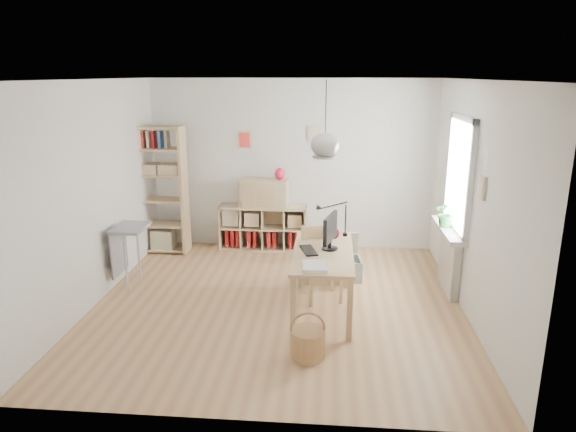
# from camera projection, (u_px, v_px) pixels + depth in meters

# --- Properties ---
(ground) EXTENTS (4.50, 4.50, 0.00)m
(ground) POSITION_uv_depth(u_px,v_px,m) (278.00, 303.00, 6.39)
(ground) COLOR tan
(ground) RESTS_ON ground
(room_shell) EXTENTS (4.50, 4.50, 4.50)m
(room_shell) POSITION_uv_depth(u_px,v_px,m) (325.00, 145.00, 5.67)
(room_shell) COLOR white
(room_shell) RESTS_ON ground
(window_unit) EXTENTS (0.07, 1.16, 1.46)m
(window_unit) POSITION_uv_depth(u_px,v_px,m) (460.00, 175.00, 6.37)
(window_unit) COLOR white
(window_unit) RESTS_ON ground
(radiator) EXTENTS (0.10, 0.80, 0.80)m
(radiator) POSITION_uv_depth(u_px,v_px,m) (449.00, 261.00, 6.68)
(radiator) COLOR silver
(radiator) RESTS_ON ground
(windowsill) EXTENTS (0.22, 1.20, 0.06)m
(windowsill) POSITION_uv_depth(u_px,v_px,m) (448.00, 230.00, 6.57)
(windowsill) COLOR silver
(windowsill) RESTS_ON radiator
(desk) EXTENTS (0.70, 1.50, 0.75)m
(desk) POSITION_uv_depth(u_px,v_px,m) (323.00, 259.00, 6.03)
(desk) COLOR tan
(desk) RESTS_ON ground
(cube_shelf) EXTENTS (1.40, 0.38, 0.72)m
(cube_shelf) POSITION_uv_depth(u_px,v_px,m) (262.00, 230.00, 8.35)
(cube_shelf) COLOR tan
(cube_shelf) RESTS_ON ground
(tall_bookshelf) EXTENTS (0.80, 0.38, 2.00)m
(tall_bookshelf) POSITION_uv_depth(u_px,v_px,m) (160.00, 185.00, 7.99)
(tall_bookshelf) COLOR tan
(tall_bookshelf) RESTS_ON ground
(side_table) EXTENTS (0.40, 0.55, 0.85)m
(side_table) POSITION_uv_depth(u_px,v_px,m) (126.00, 239.00, 6.71)
(side_table) COLOR gray
(side_table) RESTS_ON ground
(chair) EXTENTS (0.56, 0.56, 0.91)m
(chair) POSITION_uv_depth(u_px,v_px,m) (321.00, 258.00, 6.44)
(chair) COLOR gray
(chair) RESTS_ON ground
(wicker_basket) EXTENTS (0.36, 0.35, 0.49)m
(wicker_basket) POSITION_uv_depth(u_px,v_px,m) (308.00, 342.00, 5.15)
(wicker_basket) COLOR olive
(wicker_basket) RESTS_ON ground
(storage_chest) EXTENTS (0.61, 0.68, 0.59)m
(storage_chest) POSITION_uv_depth(u_px,v_px,m) (341.00, 264.00, 7.17)
(storage_chest) COLOR silver
(storage_chest) RESTS_ON ground
(monitor) EXTENTS (0.19, 0.48, 0.42)m
(monitor) POSITION_uv_depth(u_px,v_px,m) (330.00, 230.00, 6.03)
(monitor) COLOR black
(monitor) RESTS_ON desk
(keyboard) EXTENTS (0.24, 0.40, 0.02)m
(keyboard) POSITION_uv_depth(u_px,v_px,m) (309.00, 250.00, 6.02)
(keyboard) COLOR black
(keyboard) RESTS_ON desk
(task_lamp) EXTENTS (0.41, 0.15, 0.43)m
(task_lamp) POSITION_uv_depth(u_px,v_px,m) (330.00, 214.00, 6.47)
(task_lamp) COLOR black
(task_lamp) RESTS_ON desk
(yarn_ball) EXTENTS (0.15, 0.15, 0.15)m
(yarn_ball) POSITION_uv_depth(u_px,v_px,m) (334.00, 233.00, 6.45)
(yarn_ball) COLOR #4B0A14
(yarn_ball) RESTS_ON desk
(paper_tray) EXTENTS (0.28, 0.34, 0.03)m
(paper_tray) POSITION_uv_depth(u_px,v_px,m) (315.00, 266.00, 5.51)
(paper_tray) COLOR silver
(paper_tray) RESTS_ON desk
(drawer_chest) EXTENTS (0.77, 0.39, 0.43)m
(drawer_chest) POSITION_uv_depth(u_px,v_px,m) (264.00, 193.00, 8.13)
(drawer_chest) COLOR tan
(drawer_chest) RESTS_ON cube_shelf
(red_vase) EXTENTS (0.16, 0.16, 0.19)m
(red_vase) POSITION_uv_depth(u_px,v_px,m) (280.00, 174.00, 8.03)
(red_vase) COLOR #A20D26
(red_vase) RESTS_ON drawer_chest
(potted_plant) EXTENTS (0.34, 0.30, 0.35)m
(potted_plant) POSITION_uv_depth(u_px,v_px,m) (447.00, 213.00, 6.57)
(potted_plant) COLOR #225A24
(potted_plant) RESTS_ON windowsill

